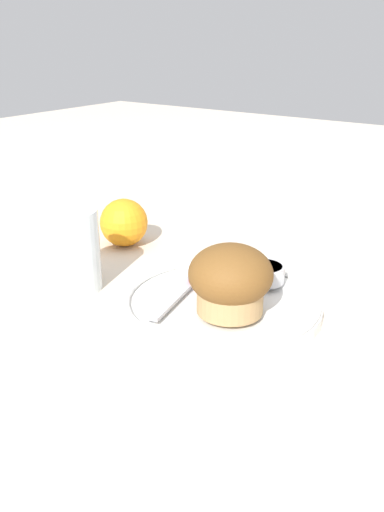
# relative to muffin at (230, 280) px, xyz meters

# --- Properties ---
(ground_plane) EXTENTS (3.00, 3.00, 0.00)m
(ground_plane) POSITION_rel_muffin_xyz_m (0.01, 0.03, -0.06)
(ground_plane) COLOR beige
(plate) EXTENTS (0.23, 0.23, 0.02)m
(plate) POSITION_rel_muffin_xyz_m (0.03, 0.03, -0.05)
(plate) COLOR white
(plate) RESTS_ON ground_plane
(muffin) EXTENTS (0.09, 0.09, 0.08)m
(muffin) POSITION_rel_muffin_xyz_m (0.00, 0.00, 0.00)
(muffin) COLOR tan
(muffin) RESTS_ON plate
(cream_ramekin) EXTENTS (0.05, 0.05, 0.02)m
(cream_ramekin) POSITION_rel_muffin_xyz_m (0.09, 0.01, -0.03)
(cream_ramekin) COLOR silver
(cream_ramekin) RESTS_ON plate
(berry_pair) EXTENTS (0.03, 0.02, 0.02)m
(berry_pair) POSITION_rel_muffin_xyz_m (0.04, 0.07, -0.03)
(berry_pair) COLOR maroon
(berry_pair) RESTS_ON plate
(butter_knife) EXTENTS (0.19, 0.06, 0.00)m
(butter_knife) POSITION_rel_muffin_xyz_m (0.02, 0.08, -0.04)
(butter_knife) COLOR #B7B7BC
(butter_knife) RESTS_ON plate
(orange_fruit) EXTENTS (0.07, 0.07, 0.07)m
(orange_fruit) POSITION_rel_muffin_xyz_m (0.13, 0.27, -0.02)
(orange_fruit) COLOR orange
(orange_fruit) RESTS_ON ground_plane
(juice_glass) EXTENTS (0.07, 0.07, 0.10)m
(juice_glass) POSITION_rel_muffin_xyz_m (-0.03, 0.22, -0.01)
(juice_glass) COLOR silver
(juice_glass) RESTS_ON ground_plane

